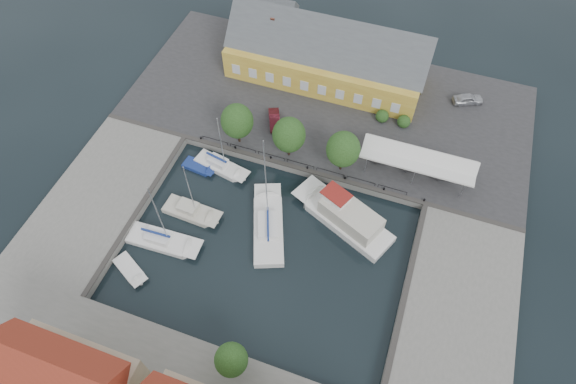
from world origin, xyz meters
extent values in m
plane|color=black|center=(0.00, 0.00, 0.00)|extent=(140.00, 140.00, 0.00)
cube|color=#2D2D30|center=(0.00, 23.00, 0.50)|extent=(56.00, 26.00, 1.00)
cube|color=slate|center=(-22.00, -2.00, 0.50)|extent=(12.00, 24.00, 1.00)
cube|color=slate|center=(22.00, -2.00, 0.50)|extent=(12.00, 24.00, 1.00)
cube|color=#383533|center=(0.00, 10.30, 1.06)|extent=(56.00, 0.60, 0.12)
cube|color=#383533|center=(-16.30, -2.00, 1.06)|extent=(0.60, 24.00, 0.12)
cube|color=#383533|center=(16.30, -2.00, 1.06)|extent=(0.60, 24.00, 0.12)
cylinder|color=black|center=(-14.00, 10.60, 1.20)|extent=(0.24, 0.24, 0.40)
cylinder|color=black|center=(-9.00, 10.60, 1.20)|extent=(0.24, 0.24, 0.40)
cylinder|color=black|center=(-4.00, 10.60, 1.20)|extent=(0.24, 0.24, 0.40)
cylinder|color=black|center=(1.00, 10.60, 1.20)|extent=(0.24, 0.24, 0.40)
cylinder|color=black|center=(6.00, 10.60, 1.20)|extent=(0.24, 0.24, 0.40)
cylinder|color=black|center=(11.00, 10.60, 1.20)|extent=(0.24, 0.24, 0.40)
cylinder|color=black|center=(16.00, 10.60, 1.20)|extent=(0.24, 0.24, 0.40)
cube|color=gold|center=(-2.00, 28.00, 3.25)|extent=(28.00, 10.00, 4.50)
cube|color=#474C51|center=(-2.00, 28.00, 6.75)|extent=(28.56, 7.60, 7.60)
cube|color=gold|center=(-12.00, 34.00, 2.75)|extent=(6.00, 6.00, 3.50)
cube|color=brown|center=(-10.00, 28.00, 8.60)|extent=(0.60, 0.60, 1.20)
cube|color=white|center=(14.00, 14.50, 3.70)|extent=(14.00, 4.00, 0.25)
cylinder|color=silver|center=(8.00, 12.70, 2.35)|extent=(0.10, 0.10, 2.70)
cylinder|color=silver|center=(8.00, 16.30, 2.35)|extent=(0.10, 0.10, 2.70)
cylinder|color=silver|center=(14.00, 12.70, 2.35)|extent=(0.10, 0.10, 2.70)
cylinder|color=silver|center=(14.00, 16.30, 2.35)|extent=(0.10, 0.10, 2.70)
cylinder|color=silver|center=(20.00, 12.70, 2.35)|extent=(0.10, 0.10, 2.70)
cylinder|color=silver|center=(20.00, 16.30, 2.35)|extent=(0.10, 0.10, 2.70)
cylinder|color=black|center=(-9.00, 12.00, 2.05)|extent=(0.30, 0.30, 2.10)
ellipsoid|color=#1E3F16|center=(-9.00, 12.00, 4.88)|extent=(4.20, 4.20, 4.83)
cylinder|color=black|center=(-2.00, 12.00, 2.05)|extent=(0.30, 0.30, 2.10)
ellipsoid|color=#1E3F16|center=(-2.00, 12.00, 4.88)|extent=(4.20, 4.20, 4.83)
cylinder|color=black|center=(5.00, 12.00, 2.05)|extent=(0.30, 0.30, 2.10)
ellipsoid|color=#1E3F16|center=(5.00, 12.00, 4.88)|extent=(4.20, 4.20, 4.83)
imported|color=#B4B6BD|center=(18.70, 29.51, 1.73)|extent=(4.61, 3.32, 1.46)
imported|color=maroon|center=(-5.74, 16.63, 1.68)|extent=(2.99, 4.32, 1.35)
cube|color=white|center=(-0.53, 0.55, 0.15)|extent=(6.55, 9.75, 1.50)
cube|color=white|center=(-0.96, 1.61, 0.94)|extent=(7.10, 11.39, 0.08)
cube|color=white|center=(-0.62, 0.77, 1.40)|extent=(3.51, 4.25, 0.90)
cylinder|color=silver|center=(-1.21, 2.25, 7.74)|extent=(0.12, 0.12, 13.69)
cube|color=navy|center=(-0.53, 0.55, 2.15)|extent=(1.89, 4.32, 0.22)
cube|color=white|center=(8.21, 4.85, 0.10)|extent=(11.48, 8.09, 1.80)
cube|color=white|center=(6.98, 5.40, 1.04)|extent=(13.39, 8.83, 0.08)
cube|color=beige|center=(8.21, 4.85, 2.10)|extent=(8.16, 6.16, 2.20)
cube|color=white|center=(6.00, 5.84, 3.50)|extent=(3.61, 3.24, 1.20)
cube|color=maroon|center=(6.00, 5.84, 4.15)|extent=(3.91, 3.46, 0.10)
cube|color=white|center=(-10.35, 7.75, 0.05)|extent=(6.53, 3.41, 1.30)
cube|color=white|center=(-9.59, 7.60, 0.74)|extent=(7.73, 3.57, 0.08)
cube|color=white|center=(-10.19, 7.72, 1.20)|extent=(2.73, 1.98, 0.90)
cylinder|color=silver|center=(-9.13, 7.51, 5.23)|extent=(0.12, 0.12, 9.05)
cube|color=navy|center=(-10.35, 7.75, 1.95)|extent=(3.09, 0.82, 0.22)
cube|color=beige|center=(-10.88, 0.07, 0.05)|extent=(6.04, 2.87, 1.30)
cube|color=beige|center=(-10.14, 0.03, 0.74)|extent=(7.22, 2.82, 0.08)
cube|color=beige|center=(-10.74, 0.06, 1.20)|extent=(2.45, 1.86, 0.90)
cylinder|color=silver|center=(-9.70, 0.00, 5.14)|extent=(0.12, 0.12, 8.88)
cube|color=white|center=(-12.31, -4.77, 0.05)|extent=(7.38, 3.08, 1.30)
cube|color=white|center=(-11.40, -4.73, 0.74)|extent=(8.83, 3.02, 0.08)
cube|color=white|center=(-12.13, -4.76, 1.20)|extent=(2.98, 2.01, 0.90)
cylinder|color=silver|center=(-10.86, -4.71, 6.05)|extent=(0.12, 0.12, 10.70)
cube|color=navy|center=(-12.31, -4.77, 1.95)|extent=(3.64, 0.37, 0.22)
cube|color=white|center=(-13.84, -9.09, 0.05)|extent=(4.31, 3.45, 0.90)
cube|color=white|center=(-13.41, -9.32, 0.54)|extent=(4.97, 3.74, 0.08)
cube|color=navy|center=(-12.93, 6.79, 0.05)|extent=(3.84, 2.21, 0.80)
cube|color=navy|center=(-12.47, 6.74, 0.49)|extent=(4.56, 2.21, 0.08)
cube|color=#9B3121|center=(-10.00, -23.00, 9.25)|extent=(11.33, 6.50, 6.50)
cube|color=brown|center=(-12.75, -23.00, 10.90)|extent=(0.70, 0.70, 1.00)
camera|label=1|loc=(11.30, -25.88, 49.74)|focal=30.00mm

